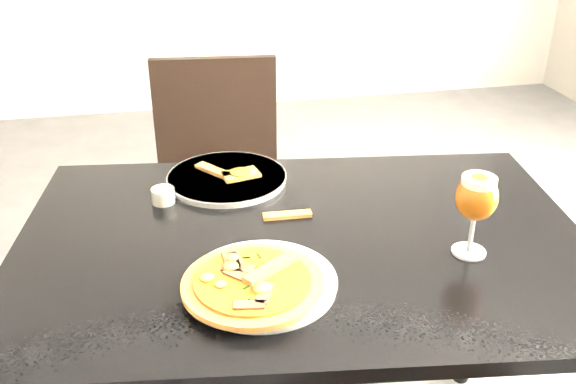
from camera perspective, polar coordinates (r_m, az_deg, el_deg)
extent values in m
cube|color=black|center=(1.36, 1.29, -4.59)|extent=(1.29, 0.95, 0.03)
cylinder|color=black|center=(1.90, -16.53, -9.23)|extent=(0.05, 0.05, 0.72)
cylinder|color=black|center=(1.96, 16.31, -7.89)|extent=(0.05, 0.05, 0.72)
cube|color=black|center=(2.06, -6.08, -1.99)|extent=(0.46, 0.46, 0.04)
cylinder|color=black|center=(2.06, -10.51, -10.21)|extent=(0.04, 0.04, 0.43)
cylinder|color=black|center=(2.05, -0.93, -9.79)|extent=(0.04, 0.04, 0.43)
cylinder|color=black|center=(2.34, -10.00, -5.16)|extent=(0.04, 0.04, 0.43)
cylinder|color=black|center=(2.33, -1.65, -4.79)|extent=(0.04, 0.04, 0.43)
cube|color=black|center=(2.13, -6.44, 6.36)|extent=(0.40, 0.07, 0.42)
cylinder|color=silver|center=(1.20, -2.34, -8.08)|extent=(0.30, 0.30, 0.01)
cylinder|color=#9E5D26|center=(1.18, -3.15, -8.16)|extent=(0.26, 0.26, 0.01)
cylinder|color=#B0520E|center=(1.17, -3.17, -7.83)|extent=(0.21, 0.21, 0.01)
cube|color=#503422|center=(1.17, -1.81, -7.50)|extent=(0.05, 0.03, 0.00)
cube|color=#503422|center=(1.21, -2.36, -6.45)|extent=(0.05, 0.06, 0.00)
cube|color=#503422|center=(1.21, -5.11, -6.31)|extent=(0.05, 0.06, 0.00)
cube|color=#503422|center=(1.17, -4.54, -7.79)|extent=(0.05, 0.03, 0.00)
cube|color=#503422|center=(1.14, -4.03, -8.91)|extent=(0.05, 0.06, 0.00)
cube|color=#503422|center=(1.13, -1.08, -9.07)|extent=(0.05, 0.06, 0.00)
ellipsoid|color=#F4E84F|center=(1.18, -2.45, -7.22)|extent=(0.02, 0.02, 0.01)
ellipsoid|color=#F4E84F|center=(1.22, -3.57, -5.83)|extent=(0.02, 0.02, 0.01)
ellipsoid|color=#F4E84F|center=(1.18, -4.02, -7.37)|extent=(0.02, 0.02, 0.01)
ellipsoid|color=#F4E84F|center=(1.14, -5.81, -8.73)|extent=(0.02, 0.02, 0.01)
ellipsoid|color=#F4E84F|center=(1.15, -3.05, -8.07)|extent=(0.02, 0.02, 0.01)
ellipsoid|color=#F4E84F|center=(1.15, -0.15, -8.19)|extent=(0.02, 0.02, 0.01)
cube|color=#19430C|center=(1.18, -3.02, -7.30)|extent=(0.01, 0.02, 0.00)
cube|color=#19430C|center=(1.20, -3.69, -6.59)|extent=(0.01, 0.02, 0.00)
cube|color=#19430C|center=(1.21, -5.42, -6.34)|extent=(0.01, 0.02, 0.00)
cube|color=#19430C|center=(1.18, -4.46, -7.45)|extent=(0.02, 0.01, 0.00)
cube|color=#19430C|center=(1.17, -5.91, -7.95)|extent=(0.02, 0.00, 0.00)
cube|color=#19430C|center=(1.16, -3.73, -7.92)|extent=(0.02, 0.01, 0.00)
cube|color=#19430C|center=(1.14, -4.12, -8.78)|extent=(0.01, 0.02, 0.00)
cube|color=#19430C|center=(1.11, -3.09, -9.74)|extent=(0.01, 0.02, 0.00)
cube|color=#19430C|center=(1.15, -2.49, -8.36)|extent=(0.01, 0.02, 0.00)
cube|color=#19430C|center=(1.15, -0.81, -8.50)|extent=(0.01, 0.01, 0.00)
cube|color=#19430C|center=(1.17, -2.48, -7.71)|extent=(0.02, 0.01, 0.00)
cube|color=#19430C|center=(1.18, -1.28, -7.20)|extent=(0.02, 0.01, 0.00)
cube|color=#19430C|center=(1.22, -1.03, -6.19)|extent=(0.01, 0.01, 0.00)
cube|color=#9E5D26|center=(1.20, -1.93, -6.57)|extent=(0.11, 0.09, 0.01)
cylinder|color=silver|center=(1.59, -5.45, 1.23)|extent=(0.37, 0.37, 0.02)
cube|color=#9E5D26|center=(1.61, -6.65, 1.92)|extent=(0.09, 0.10, 0.01)
cube|color=#9E5D26|center=(1.58, -4.24, 1.57)|extent=(0.10, 0.07, 0.01)
cylinder|color=#B0520E|center=(1.58, -4.25, 1.78)|extent=(0.05, 0.05, 0.00)
cube|color=#9E5D26|center=(1.43, -0.06, -2.05)|extent=(0.11, 0.03, 0.01)
cylinder|color=beige|center=(1.51, -11.04, -0.31)|extent=(0.05, 0.05, 0.04)
cylinder|color=gold|center=(1.50, -11.08, 0.11)|extent=(0.05, 0.05, 0.01)
cylinder|color=#B0B6B9|center=(1.35, 15.76, -5.11)|extent=(0.07, 0.07, 0.00)
cylinder|color=#B0B6B9|center=(1.33, 15.97, -3.67)|extent=(0.01, 0.01, 0.07)
ellipsoid|color=#8F450D|center=(1.29, 16.44, -0.45)|extent=(0.08, 0.08, 0.09)
cylinder|color=white|center=(1.27, 16.65, 0.96)|extent=(0.07, 0.07, 0.02)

